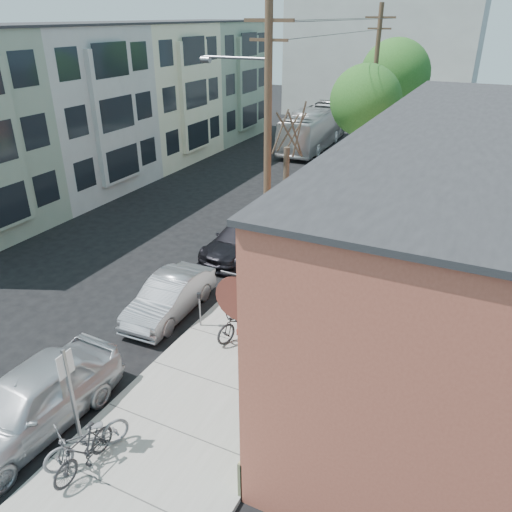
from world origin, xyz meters
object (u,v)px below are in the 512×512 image
at_px(parking_meter_near, 199,304).
at_px(patron_green, 257,406).
at_px(tree_leafy_mid, 366,101).
at_px(car_1, 170,297).
at_px(sign_post, 71,390).
at_px(car_0, 30,402).
at_px(car_3, 290,199).
at_px(parking_meter_far, 300,214).
at_px(bus, 315,128).
at_px(tree_leafy_far, 395,74).
at_px(tree_bare, 285,206).
at_px(car_4, 331,168).
at_px(utility_pole_near, 266,139).
at_px(cyclist, 242,311).
at_px(patio_chair_b, 256,413).
at_px(parked_bike_b, 87,440).
at_px(patio_chair_a, 270,392).
at_px(parked_bike_a, 83,451).
at_px(patron_grey, 286,326).
at_px(car_2, 241,240).

xyz_separation_m(parking_meter_near, patron_green, (3.81, -3.54, 0.11)).
height_order(tree_leafy_mid, car_1, tree_leafy_mid).
relative_size(sign_post, car_0, 0.55).
height_order(parking_meter_near, patron_green, patron_green).
bearing_deg(parking_meter_near, car_3, 97.42).
distance_m(parking_meter_far, car_3, 2.94).
distance_m(car_1, bus, 25.75).
relative_size(parking_meter_near, tree_leafy_far, 0.15).
xyz_separation_m(tree_bare, car_4, (-2.00, 12.37, -1.88)).
relative_size(utility_pole_near, bus, 0.92).
relative_size(tree_bare, cyclist, 2.59).
relative_size(patio_chair_b, car_4, 0.22).
relative_size(tree_leafy_far, patio_chair_b, 9.10).
bearing_deg(car_1, parked_bike_b, -74.58).
xyz_separation_m(patio_chair_a, parked_bike_a, (-2.94, -3.70, 0.10)).
bearing_deg(parking_meter_near, tree_leafy_far, 88.75).
distance_m(tree_leafy_far, patron_green, 29.24).
xyz_separation_m(parking_meter_near, tree_leafy_far, (0.55, 25.14, 4.79)).
xyz_separation_m(tree_leafy_far, patio_chair_a, (3.10, -27.57, -5.18)).
bearing_deg(cyclist, car_1, 10.63).
bearing_deg(parking_meter_near, parked_bike_a, -83.39).
height_order(patio_chair_a, car_0, car_0).
xyz_separation_m(tree_leafy_far, car_0, (-2.00, -30.79, -4.91)).
xyz_separation_m(sign_post, patron_grey, (2.97, 5.64, -0.80)).
relative_size(car_1, car_2, 0.88).
xyz_separation_m(tree_leafy_mid, parked_bike_a, (0.16, -23.65, -4.36)).
distance_m(patio_chair_a, car_2, 9.65).
bearing_deg(car_4, parking_meter_far, -80.23).
bearing_deg(parked_bike_b, tree_leafy_mid, 115.13).
distance_m(patio_chair_a, car_0, 6.04).
height_order(utility_pole_near, tree_leafy_far, utility_pole_near).
relative_size(patron_green, car_4, 0.47).
height_order(patron_green, parked_bike_b, patron_green).
xyz_separation_m(tree_leafy_mid, car_0, (-2.00, -23.16, -4.19)).
height_order(parked_bike_a, car_0, car_0).
xyz_separation_m(parking_meter_far, cyclist, (1.52, -8.90, 0.09)).
xyz_separation_m(parked_bike_b, car_4, (-2.01, 24.07, -0.03)).
bearing_deg(utility_pole_near, car_0, -98.63).
bearing_deg(patio_chair_b, patio_chair_a, 74.58).
distance_m(patio_chair_b, car_0, 5.63).
distance_m(parking_meter_near, patron_grey, 3.07).
height_order(patron_green, bus, bus).
bearing_deg(parked_bike_b, tree_leafy_far, 115.13).
xyz_separation_m(tree_leafy_far, patron_green, (3.26, -28.68, -4.68)).
height_order(car_0, car_2, car_0).
bearing_deg(parked_bike_a, sign_post, 143.59).
relative_size(parked_bike_a, parked_bike_b, 0.88).
bearing_deg(parked_bike_b, parking_meter_near, 120.55).
relative_size(tree_leafy_far, parked_bike_b, 3.90).
relative_size(parking_meter_near, parked_bike_a, 0.69).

